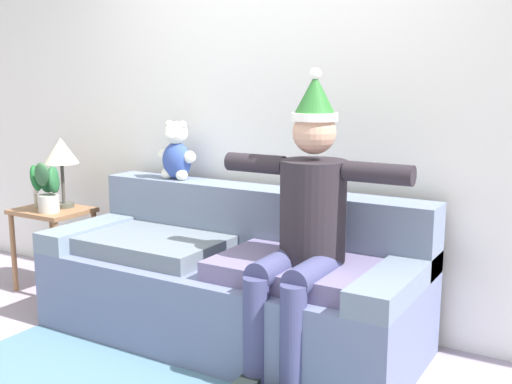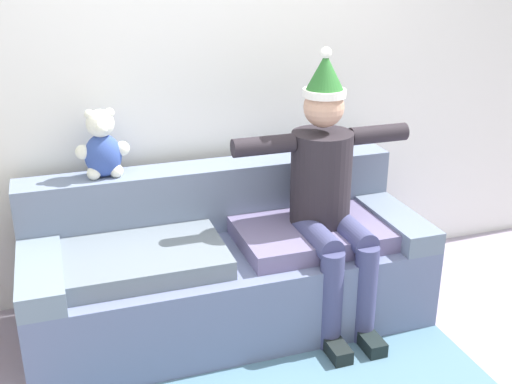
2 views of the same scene
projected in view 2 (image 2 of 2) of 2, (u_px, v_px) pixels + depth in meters
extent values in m
cube|color=white|center=(198.00, 70.00, 3.66)|extent=(7.00, 0.10, 2.70)
cube|color=slate|center=(229.00, 284.00, 3.57)|extent=(2.19, 0.89, 0.46)
cube|color=slate|center=(212.00, 195.00, 3.70)|extent=(2.19, 0.24, 0.38)
cube|color=slate|center=(40.00, 265.00, 3.17)|extent=(0.22, 0.89, 0.12)
cube|color=slate|center=(386.00, 215.00, 3.75)|extent=(0.22, 0.89, 0.12)
cube|color=slate|center=(139.00, 257.00, 3.28)|extent=(0.88, 0.62, 0.10)
cube|color=slate|center=(314.00, 231.00, 3.57)|extent=(0.88, 0.62, 0.10)
cylinder|color=#282229|center=(321.00, 178.00, 3.49)|extent=(0.34, 0.34, 0.52)
sphere|color=tan|center=(324.00, 107.00, 3.35)|extent=(0.22, 0.22, 0.22)
cylinder|color=white|center=(324.00, 93.00, 3.32)|extent=(0.23, 0.23, 0.04)
cone|color=#276729|center=(325.00, 72.00, 3.28)|extent=(0.21, 0.21, 0.20)
sphere|color=white|center=(326.00, 53.00, 3.24)|extent=(0.06, 0.06, 0.06)
cylinder|color=#40426E|center=(317.00, 237.00, 3.38)|extent=(0.14, 0.40, 0.14)
cylinder|color=#40426E|center=(331.00, 301.00, 3.31)|extent=(0.13, 0.13, 0.56)
cube|color=black|center=(335.00, 348.00, 3.33)|extent=(0.10, 0.24, 0.08)
cylinder|color=#40426E|center=(351.00, 232.00, 3.44)|extent=(0.14, 0.40, 0.14)
cylinder|color=#40426E|center=(365.00, 294.00, 3.37)|extent=(0.13, 0.13, 0.56)
cube|color=black|center=(369.00, 341.00, 3.39)|extent=(0.10, 0.24, 0.08)
cylinder|color=#282229|center=(263.00, 145.00, 3.31)|extent=(0.34, 0.10, 0.10)
cylinder|color=#282229|center=(378.00, 134.00, 3.51)|extent=(0.34, 0.10, 0.10)
ellipsoid|color=#344D9D|center=(103.00, 155.00, 3.41)|extent=(0.20, 0.16, 0.24)
sphere|color=white|center=(100.00, 123.00, 3.34)|extent=(0.15, 0.15, 0.15)
sphere|color=white|center=(101.00, 128.00, 3.29)|extent=(0.07, 0.07, 0.07)
sphere|color=white|center=(89.00, 114.00, 3.31)|extent=(0.05, 0.05, 0.05)
sphere|color=white|center=(109.00, 113.00, 3.34)|extent=(0.05, 0.05, 0.05)
sphere|color=white|center=(83.00, 152.00, 3.37)|extent=(0.08, 0.08, 0.08)
sphere|color=white|center=(94.00, 173.00, 3.39)|extent=(0.08, 0.08, 0.08)
sphere|color=white|center=(122.00, 148.00, 3.43)|extent=(0.08, 0.08, 0.08)
sphere|color=white|center=(116.00, 171.00, 3.43)|extent=(0.08, 0.08, 0.08)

